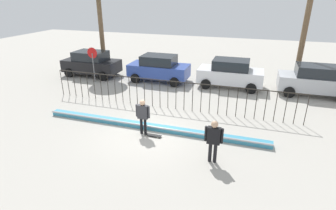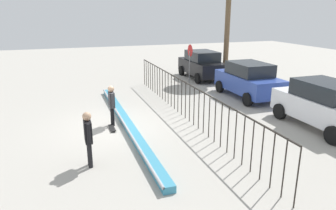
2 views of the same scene
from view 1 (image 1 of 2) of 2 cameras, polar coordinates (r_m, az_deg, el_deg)
ground_plane at (r=12.55m, az=-4.46°, el=-6.04°), size 60.00×60.00×0.00m
bowl_coping_ledge at (r=12.88m, az=-3.69°, el=-4.60°), size 11.00×0.40×0.27m
perimeter_fence at (r=14.82m, az=-0.03°, el=2.97°), size 14.04×0.04×1.62m
skateboarder at (r=12.11m, az=-5.36°, el=-1.87°), size 0.68×0.25×1.67m
skateboard at (r=12.27m, az=-3.25°, el=-6.40°), size 0.80×0.20×0.07m
camera_operator at (r=10.20m, az=9.65°, el=-6.88°), size 0.70×0.26×1.74m
parked_car_black at (r=21.81m, az=-15.92°, el=8.50°), size 4.30×2.12×1.90m
parked_car_blue at (r=19.63m, az=-1.95°, el=7.83°), size 4.30×2.12×1.90m
parked_car_white at (r=18.84m, az=13.06°, el=6.61°), size 4.30×2.12×1.90m
parked_car_silver at (r=19.18m, az=28.69°, el=4.64°), size 4.30×2.12×1.90m
stop_sign at (r=19.95m, az=-15.63°, el=9.16°), size 0.76×0.07×2.50m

